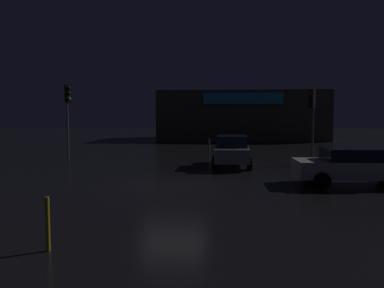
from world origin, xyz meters
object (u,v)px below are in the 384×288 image
object	(u,v)px
traffic_signal_cross_left	(68,102)
car_near	(355,166)
traffic_signal_main	(312,108)
store_building	(242,115)
car_far	(232,150)

from	to	relation	value
traffic_signal_cross_left	car_near	bearing A→B (deg)	-26.02
traffic_signal_main	car_near	size ratio (longest dim) A/B	0.87
store_building	traffic_signal_cross_left	world-z (taller)	store_building
store_building	car_far	bearing A→B (deg)	-92.88
traffic_signal_main	car_near	bearing A→B (deg)	-86.16
traffic_signal_cross_left	car_near	size ratio (longest dim) A/B	0.96
car_near	car_far	size ratio (longest dim) A/B	1.10
traffic_signal_main	traffic_signal_cross_left	bearing A→B (deg)	177.31
store_building	car_near	world-z (taller)	store_building
store_building	car_far	distance (m)	22.38
car_far	traffic_signal_cross_left	bearing A→B (deg)	168.59
car_far	traffic_signal_main	bearing A→B (deg)	16.73
car_near	car_far	bearing A→B (deg)	132.97
store_building	traffic_signal_cross_left	bearing A→B (deg)	-117.67
traffic_signal_cross_left	car_far	bearing A→B (deg)	-11.41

